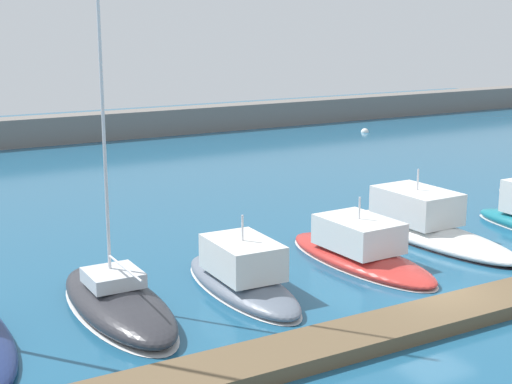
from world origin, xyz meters
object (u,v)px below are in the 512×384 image
(motorboat_white_sixth, at_px, (426,225))
(mooring_buoy_white, at_px, (365,132))
(motorboat_slate_fourth, at_px, (241,276))
(motorboat_red_fifth, at_px, (359,250))
(sailboat_charcoal_third, at_px, (118,302))

(motorboat_white_sixth, bearing_deg, mooring_buoy_white, -34.99)
(motorboat_slate_fourth, bearing_deg, motorboat_red_fifth, -83.21)
(sailboat_charcoal_third, bearing_deg, mooring_buoy_white, -48.56)
(motorboat_white_sixth, xyz_separation_m, mooring_buoy_white, (18.08, 27.34, -0.59))
(motorboat_red_fifth, xyz_separation_m, mooring_buoy_white, (22.87, 28.62, -0.51))
(sailboat_charcoal_third, relative_size, motorboat_white_sixth, 1.44)
(motorboat_red_fifth, bearing_deg, sailboat_charcoal_third, 89.15)
(motorboat_white_sixth, height_order, mooring_buoy_white, motorboat_white_sixth)
(sailboat_charcoal_third, relative_size, motorboat_slate_fourth, 1.90)
(motorboat_red_fifth, bearing_deg, motorboat_slate_fourth, 92.70)
(motorboat_red_fifth, distance_m, mooring_buoy_white, 36.64)
(sailboat_charcoal_third, distance_m, mooring_buoy_white, 44.04)
(sailboat_charcoal_third, distance_m, motorboat_white_sixth, 15.30)
(sailboat_charcoal_third, xyz_separation_m, mooring_buoy_white, (33.30, 28.82, -0.38))
(motorboat_slate_fourth, bearing_deg, mooring_buoy_white, -42.41)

